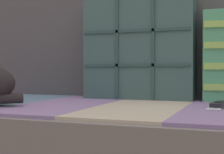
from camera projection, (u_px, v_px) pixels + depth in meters
The scene contains 3 objects.
sofa_backrest at pixel (167, 40), 1.59m from camera, with size 2.11×0.14×0.53m.
throw_pillow_quilted at pixel (139, 49), 1.49m from camera, with size 0.48×0.14×0.43m.
game_remote_near at pixel (219, 105), 1.13m from camera, with size 0.07×0.19×0.02m.
Camera 1 is at (0.32, -1.11, 0.50)m, focal length 55.00 mm.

